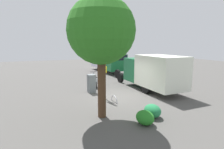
{
  "coord_description": "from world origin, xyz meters",
  "views": [
    {
      "loc": [
        -11.11,
        4.79,
        3.57
      ],
      "look_at": [
        0.3,
        0.25,
        1.48
      ],
      "focal_mm": 29.2,
      "sensor_mm": 36.0,
      "label": 1
    }
  ],
  "objects_px": {
    "box_truck_near": "(152,70)",
    "box_truck_far": "(108,59)",
    "motorcycle": "(95,81)",
    "stop_sign": "(104,69)",
    "street_tree": "(101,31)",
    "bike_rack_hoop": "(114,102)",
    "utility_cabinet": "(91,83)"
  },
  "relations": [
    {
      "from": "box_truck_near",
      "to": "box_truck_far",
      "type": "distance_m",
      "value": 10.21
    },
    {
      "from": "box_truck_near",
      "to": "box_truck_far",
      "type": "height_order",
      "value": "box_truck_far"
    },
    {
      "from": "box_truck_far",
      "to": "motorcycle",
      "type": "bearing_deg",
      "value": -31.63
    },
    {
      "from": "box_truck_far",
      "to": "stop_sign",
      "type": "distance_m",
      "value": 11.59
    },
    {
      "from": "box_truck_far",
      "to": "stop_sign",
      "type": "height_order",
      "value": "stop_sign"
    },
    {
      "from": "street_tree",
      "to": "bike_rack_hoop",
      "type": "distance_m",
      "value": 4.76
    },
    {
      "from": "box_truck_near",
      "to": "motorcycle",
      "type": "bearing_deg",
      "value": 53.1
    },
    {
      "from": "bike_rack_hoop",
      "to": "stop_sign",
      "type": "bearing_deg",
      "value": 16.9
    },
    {
      "from": "utility_cabinet",
      "to": "stop_sign",
      "type": "bearing_deg",
      "value": -167.02
    },
    {
      "from": "box_truck_near",
      "to": "motorcycle",
      "type": "distance_m",
      "value": 4.76
    },
    {
      "from": "street_tree",
      "to": "box_truck_near",
      "type": "bearing_deg",
      "value": -56.19
    },
    {
      "from": "stop_sign",
      "to": "street_tree",
      "type": "xyz_separation_m",
      "value": [
        -2.94,
        1.12,
        2.18
      ]
    },
    {
      "from": "box_truck_far",
      "to": "street_tree",
      "type": "xyz_separation_m",
      "value": [
        -13.71,
        5.37,
        2.56
      ]
    },
    {
      "from": "utility_cabinet",
      "to": "bike_rack_hoop",
      "type": "distance_m",
      "value": 2.87
    },
    {
      "from": "bike_rack_hoop",
      "to": "box_truck_far",
      "type": "bearing_deg",
      "value": -18.45
    },
    {
      "from": "motorcycle",
      "to": "bike_rack_hoop",
      "type": "distance_m",
      "value": 4.29
    },
    {
      "from": "bike_rack_hoop",
      "to": "box_truck_near",
      "type": "bearing_deg",
      "value": -67.09
    },
    {
      "from": "box_truck_near",
      "to": "motorcycle",
      "type": "xyz_separation_m",
      "value": [
        2.65,
        3.82,
        -1.02
      ]
    },
    {
      "from": "box_truck_far",
      "to": "bike_rack_hoop",
      "type": "height_order",
      "value": "box_truck_far"
    },
    {
      "from": "box_truck_near",
      "to": "bike_rack_hoop",
      "type": "height_order",
      "value": "box_truck_near"
    },
    {
      "from": "stop_sign",
      "to": "box_truck_far",
      "type": "bearing_deg",
      "value": -21.55
    },
    {
      "from": "street_tree",
      "to": "utility_cabinet",
      "type": "distance_m",
      "value": 5.8
    },
    {
      "from": "street_tree",
      "to": "stop_sign",
      "type": "bearing_deg",
      "value": -20.8
    },
    {
      "from": "motorcycle",
      "to": "bike_rack_hoop",
      "type": "bearing_deg",
      "value": -172.53
    },
    {
      "from": "motorcycle",
      "to": "stop_sign",
      "type": "distance_m",
      "value": 3.54
    },
    {
      "from": "bike_rack_hoop",
      "to": "utility_cabinet",
      "type": "bearing_deg",
      "value": 14.5
    },
    {
      "from": "stop_sign",
      "to": "bike_rack_hoop",
      "type": "bearing_deg",
      "value": -163.1
    },
    {
      "from": "motorcycle",
      "to": "street_tree",
      "type": "bearing_deg",
      "value": 174.32
    },
    {
      "from": "stop_sign",
      "to": "utility_cabinet",
      "type": "bearing_deg",
      "value": 12.98
    },
    {
      "from": "stop_sign",
      "to": "street_tree",
      "type": "relative_size",
      "value": 0.51
    },
    {
      "from": "box_truck_far",
      "to": "street_tree",
      "type": "relative_size",
      "value": 1.49
    },
    {
      "from": "box_truck_near",
      "to": "box_truck_far",
      "type": "relative_size",
      "value": 0.8
    }
  ]
}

